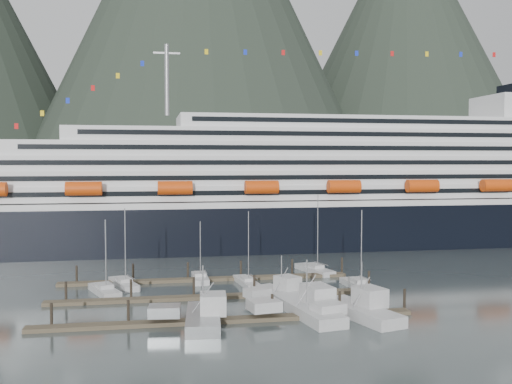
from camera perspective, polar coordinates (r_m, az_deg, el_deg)
ground at (r=86.43m, az=-0.34°, el=-10.40°), size 1600.00×1600.00×0.00m
mountains at (r=689.75m, az=-4.67°, el=14.99°), size 870.00×440.00×420.00m
cruise_ship at (r=145.00m, az=7.61°, el=-0.19°), size 210.00×30.40×50.30m
dock_near at (r=76.10m, az=-2.75°, el=-12.03°), size 48.18×2.28×3.20m
dock_mid at (r=88.62m, az=-3.88°, el=-9.87°), size 48.18×2.28×3.20m
dock_far at (r=101.27m, az=-4.71°, el=-8.24°), size 48.18×2.28×3.20m
sailboat_a at (r=94.02m, az=-14.24°, el=-9.14°), size 5.59×9.48×11.77m
sailboat_d at (r=97.52m, az=-0.87°, el=-8.62°), size 3.30×9.66×12.36m
sailboat_e at (r=98.40m, az=-12.47°, el=-8.57°), size 5.34×9.89×13.02m
sailboat_f at (r=101.18m, az=-5.35°, el=-8.21°), size 2.45×8.38×10.46m
sailboat_g at (r=108.70m, az=5.60°, el=-7.41°), size 5.09×10.62×14.47m
sailboat_h at (r=96.52m, az=9.74°, el=-8.77°), size 3.44×9.27×12.84m
trawler_b at (r=74.86m, az=-5.18°, el=-11.75°), size 9.65×12.65×8.05m
trawler_c at (r=79.27m, az=4.73°, el=-10.92°), size 11.44×16.01×7.99m
trawler_d at (r=78.87m, az=9.90°, el=-11.03°), size 10.78×13.83×7.93m
trawler_e at (r=87.13m, az=2.37°, el=-9.69°), size 9.63×11.44×7.09m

